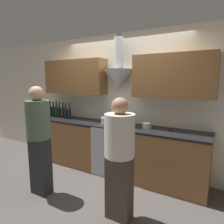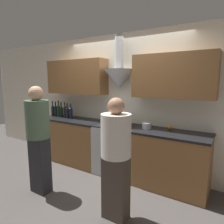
% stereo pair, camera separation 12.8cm
% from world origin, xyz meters
% --- Properties ---
extents(ground_plane, '(12.00, 12.00, 0.00)m').
position_xyz_m(ground_plane, '(0.00, 0.00, 0.00)').
color(ground_plane, '#4C4744').
extents(wall_back, '(8.40, 0.57, 2.60)m').
position_xyz_m(wall_back, '(-0.02, 0.61, 1.48)').
color(wall_back, silver).
rests_on(wall_back, ground_plane).
extents(counter_left, '(1.45, 0.62, 0.92)m').
position_xyz_m(counter_left, '(-1.05, 0.34, 0.46)').
color(counter_left, brown).
rests_on(counter_left, ground_plane).
extents(counter_right, '(1.32, 0.62, 0.92)m').
position_xyz_m(counter_right, '(0.98, 0.34, 0.46)').
color(counter_right, brown).
rests_on(counter_right, ground_plane).
extents(stove_range, '(0.67, 0.60, 0.92)m').
position_xyz_m(stove_range, '(0.00, 0.34, 0.47)').
color(stove_range, '#B7BABC').
rests_on(stove_range, ground_plane).
extents(wine_bottle_0, '(0.07, 0.07, 0.35)m').
position_xyz_m(wine_bottle_0, '(-1.69, 0.37, 1.06)').
color(wine_bottle_0, black).
rests_on(wine_bottle_0, counter_left).
extents(wine_bottle_1, '(0.08, 0.08, 0.34)m').
position_xyz_m(wine_bottle_1, '(-1.60, 0.38, 1.06)').
color(wine_bottle_1, black).
rests_on(wine_bottle_1, counter_left).
extents(wine_bottle_2, '(0.08, 0.08, 0.36)m').
position_xyz_m(wine_bottle_2, '(-1.50, 0.37, 1.07)').
color(wine_bottle_2, black).
rests_on(wine_bottle_2, counter_left).
extents(wine_bottle_3, '(0.08, 0.08, 0.34)m').
position_xyz_m(wine_bottle_3, '(-1.41, 0.36, 1.06)').
color(wine_bottle_3, black).
rests_on(wine_bottle_3, counter_left).
extents(wine_bottle_4, '(0.07, 0.07, 0.34)m').
position_xyz_m(wine_bottle_4, '(-1.30, 0.37, 1.06)').
color(wine_bottle_4, black).
rests_on(wine_bottle_4, counter_left).
extents(wine_bottle_5, '(0.08, 0.08, 0.32)m').
position_xyz_m(wine_bottle_5, '(-1.21, 0.35, 1.05)').
color(wine_bottle_5, black).
rests_on(wine_bottle_5, counter_left).
extents(wine_bottle_6, '(0.07, 0.07, 0.32)m').
position_xyz_m(wine_bottle_6, '(-1.11, 0.35, 1.06)').
color(wine_bottle_6, black).
rests_on(wine_bottle_6, counter_left).
extents(stock_pot, '(0.27, 0.27, 0.12)m').
position_xyz_m(stock_pot, '(-0.15, 0.35, 0.99)').
color(stock_pot, '#B7BABC').
rests_on(stock_pot, stove_range).
extents(mixing_bowl, '(0.28, 0.28, 0.08)m').
position_xyz_m(mixing_bowl, '(0.15, 0.31, 0.96)').
color(mixing_bowl, '#B7BABC').
rests_on(mixing_bowl, stove_range).
extents(orange_fruit, '(0.07, 0.07, 0.07)m').
position_xyz_m(orange_fruit, '(0.96, 0.53, 0.96)').
color(orange_fruit, orange).
rests_on(orange_fruit, counter_right).
extents(saucepan, '(0.16, 0.16, 0.10)m').
position_xyz_m(saucepan, '(0.62, 0.36, 0.98)').
color(saucepan, '#B7BABC').
rests_on(saucepan, counter_right).
extents(person_foreground_left, '(0.35, 0.35, 1.65)m').
position_xyz_m(person_foreground_left, '(-0.63, -0.85, 0.91)').
color(person_foreground_left, '#28282D').
rests_on(person_foreground_left, ground_plane).
extents(person_foreground_right, '(0.37, 0.37, 1.54)m').
position_xyz_m(person_foreground_right, '(0.68, -0.75, 0.84)').
color(person_foreground_right, '#473D33').
rests_on(person_foreground_right, ground_plane).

